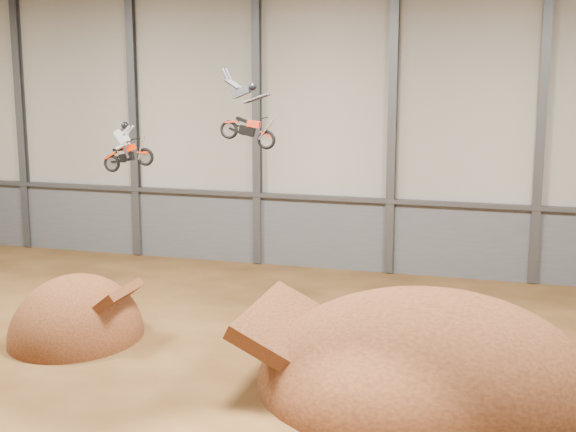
# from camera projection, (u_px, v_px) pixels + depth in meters

# --- Properties ---
(floor) EXTENTS (40.00, 40.00, 0.00)m
(floor) POSITION_uv_depth(u_px,v_px,m) (213.00, 380.00, 25.78)
(floor) COLOR #432912
(floor) RESTS_ON ground
(back_wall) EXTENTS (40.00, 0.10, 14.00)m
(back_wall) POSITION_uv_depth(u_px,v_px,m) (324.00, 126.00, 38.60)
(back_wall) COLOR #A6A193
(back_wall) RESTS_ON ground
(lower_band_back) EXTENTS (39.80, 0.18, 3.50)m
(lower_band_back) POSITION_uv_depth(u_px,v_px,m) (323.00, 233.00, 39.50)
(lower_band_back) COLOR #54575C
(lower_band_back) RESTS_ON ground
(steel_rail) EXTENTS (39.80, 0.35, 0.20)m
(steel_rail) POSITION_uv_depth(u_px,v_px,m) (322.00, 198.00, 39.02)
(steel_rail) COLOR #47494F
(steel_rail) RESTS_ON lower_band_back
(steel_column_0) EXTENTS (0.40, 0.36, 13.90)m
(steel_column_0) POSITION_uv_depth(u_px,v_px,m) (21.00, 120.00, 42.96)
(steel_column_0) COLOR #47494F
(steel_column_0) RESTS_ON ground
(steel_column_1) EXTENTS (0.40, 0.36, 13.90)m
(steel_column_1) POSITION_uv_depth(u_px,v_px,m) (134.00, 122.00, 41.14)
(steel_column_1) COLOR #47494F
(steel_column_1) RESTS_ON ground
(steel_column_2) EXTENTS (0.40, 0.36, 13.90)m
(steel_column_2) POSITION_uv_depth(u_px,v_px,m) (257.00, 125.00, 39.32)
(steel_column_2) COLOR #47494F
(steel_column_2) RESTS_ON ground
(steel_column_3) EXTENTS (0.40, 0.36, 13.90)m
(steel_column_3) POSITION_uv_depth(u_px,v_px,m) (392.00, 128.00, 37.51)
(steel_column_3) COLOR #47494F
(steel_column_3) RESTS_ON ground
(steel_column_4) EXTENTS (0.40, 0.36, 13.90)m
(steel_column_4) POSITION_uv_depth(u_px,v_px,m) (541.00, 132.00, 35.69)
(steel_column_4) COLOR #47494F
(steel_column_4) RESTS_ON ground
(takeoff_ramp) EXTENTS (4.75, 5.49, 4.75)m
(takeoff_ramp) POSITION_uv_depth(u_px,v_px,m) (77.00, 338.00, 29.71)
(takeoff_ramp) COLOR #432010
(takeoff_ramp) RESTS_ON ground
(landing_ramp) EXTENTS (10.71, 9.47, 6.18)m
(landing_ramp) POSITION_uv_depth(u_px,v_px,m) (426.00, 390.00, 25.01)
(landing_ramp) COLOR #432010
(landing_ramp) RESTS_ON ground
(fmx_rider_a) EXTENTS (2.67, 0.96, 2.47)m
(fmx_rider_a) POSITION_uv_depth(u_px,v_px,m) (129.00, 143.00, 32.15)
(fmx_rider_a) COLOR #F12B00
(fmx_rider_b) EXTENTS (3.33, 0.97, 2.99)m
(fmx_rider_b) POSITION_uv_depth(u_px,v_px,m) (245.00, 110.00, 28.38)
(fmx_rider_b) COLOR #B12915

